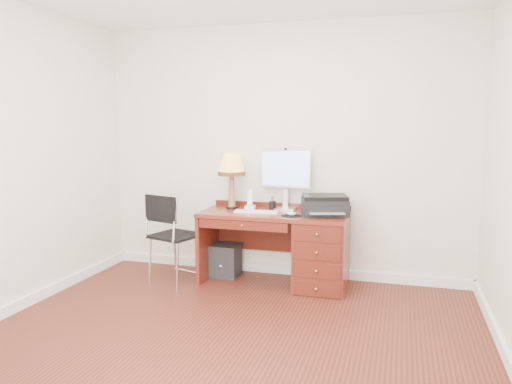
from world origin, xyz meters
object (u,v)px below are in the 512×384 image
(desk, at_px, (305,246))
(printer, at_px, (325,205))
(equipment_box, at_px, (225,260))
(phone, at_px, (250,204))
(chair, at_px, (172,230))
(monitor, at_px, (285,172))
(leg_lamp, at_px, (232,167))

(desk, height_order, printer, printer)
(desk, bearing_deg, equipment_box, 173.87)
(printer, relative_size, equipment_box, 1.51)
(phone, height_order, chair, phone)
(desk, relative_size, monitor, 2.41)
(monitor, xyz_separation_m, chair, (-1.05, -0.56, -0.57))
(desk, distance_m, equipment_box, 0.93)
(desk, relative_size, leg_lamp, 2.50)
(equipment_box, bearing_deg, leg_lamp, -1.32)
(leg_lamp, xyz_separation_m, equipment_box, (-0.08, 0.00, -1.02))
(monitor, bearing_deg, phone, -150.57)
(phone, height_order, equipment_box, phone)
(chair, bearing_deg, phone, 46.01)
(monitor, distance_m, leg_lamp, 0.57)
(leg_lamp, xyz_separation_m, phone, (0.22, -0.03, -0.38))
(desk, relative_size, phone, 7.04)
(desk, distance_m, chair, 1.36)
(phone, bearing_deg, monitor, 21.72)
(monitor, bearing_deg, leg_lamp, -163.08)
(monitor, height_order, printer, monitor)
(printer, height_order, phone, phone)
(printer, height_order, chair, printer)
(monitor, xyz_separation_m, equipment_box, (-0.63, -0.13, -0.97))
(printer, xyz_separation_m, equipment_box, (-1.09, 0.09, -0.67))
(desk, relative_size, printer, 2.86)
(desk, xyz_separation_m, printer, (0.19, 0.01, 0.43))
(printer, distance_m, leg_lamp, 1.07)
(desk, bearing_deg, phone, 173.96)
(chair, distance_m, equipment_box, 0.72)
(leg_lamp, bearing_deg, printer, -5.08)
(printer, bearing_deg, desk, 165.89)
(phone, bearing_deg, printer, -8.47)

